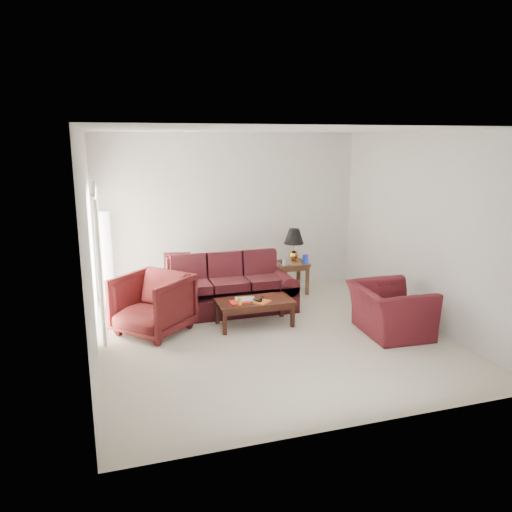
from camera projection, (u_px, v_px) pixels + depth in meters
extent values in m
plane|color=beige|center=(273.00, 337.00, 7.44)|extent=(5.00, 5.00, 0.00)
cube|color=silver|center=(98.00, 258.00, 7.70)|extent=(0.10, 2.00, 2.16)
cube|color=black|center=(177.00, 265.00, 8.68)|extent=(0.49, 0.32, 0.46)
cube|color=silver|center=(287.00, 261.00, 9.24)|extent=(0.16, 0.11, 0.15)
cylinder|color=#1C33BB|center=(306.00, 259.00, 9.31)|extent=(0.13, 0.13, 0.17)
cube|color=#BAB9BE|center=(280.00, 258.00, 9.53)|extent=(0.14, 0.16, 0.05)
imported|color=#3D0E0F|center=(153.00, 304.00, 7.51)|extent=(1.39, 1.39, 0.91)
imported|color=#440F16|center=(390.00, 310.00, 7.50)|extent=(1.05, 1.19, 0.74)
cube|color=red|center=(239.00, 302.00, 7.69)|extent=(0.30, 0.23, 0.02)
cube|color=beige|center=(246.00, 299.00, 7.83)|extent=(0.33, 0.26, 0.02)
cube|color=#CA5417|center=(262.00, 302.00, 7.71)|extent=(0.32, 0.31, 0.01)
cube|color=black|center=(257.00, 300.00, 7.72)|extent=(0.11, 0.17, 0.02)
cube|color=black|center=(261.00, 298.00, 7.83)|extent=(0.13, 0.18, 0.02)
cylinder|color=gold|center=(240.00, 301.00, 7.57)|extent=(0.07, 0.07, 0.11)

